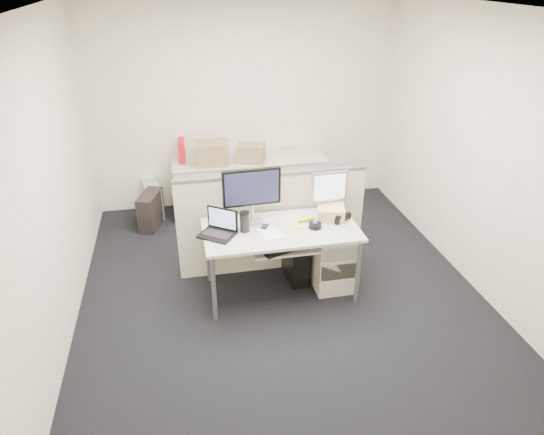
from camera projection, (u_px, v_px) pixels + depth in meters
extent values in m
cube|color=black|center=(280.00, 290.00, 5.02)|extent=(4.00, 4.50, 0.01)
cube|color=white|center=(283.00, 7.00, 3.77)|extent=(4.00, 4.50, 0.01)
cube|color=silver|center=(245.00, 106.00, 6.35)|extent=(4.00, 0.02, 2.70)
cube|color=silver|center=(377.00, 332.00, 2.44)|extent=(4.00, 0.02, 2.70)
cube|color=silver|center=(48.00, 186.00, 4.05)|extent=(0.02, 4.50, 2.70)
cube|color=silver|center=(481.00, 154.00, 4.75)|extent=(0.02, 4.50, 2.70)
cube|color=#BBB8AF|center=(281.00, 230.00, 4.69)|extent=(1.50, 0.75, 0.03)
cylinder|color=slate|center=(214.00, 289.00, 4.45)|extent=(0.04, 0.04, 0.70)
cylinder|color=slate|center=(208.00, 252.00, 5.02)|extent=(0.04, 0.04, 0.70)
cylinder|color=slate|center=(358.00, 272.00, 4.70)|extent=(0.04, 0.04, 0.70)
cylinder|color=slate|center=(337.00, 239.00, 5.26)|extent=(0.04, 0.04, 0.70)
cube|color=#BBB8AF|center=(285.00, 248.00, 4.58)|extent=(0.62, 0.32, 0.02)
cube|color=beige|center=(331.00, 255.00, 5.01)|extent=(0.40, 0.55, 0.65)
cube|color=beige|center=(272.00, 224.00, 5.15)|extent=(2.00, 0.06, 1.10)
cube|color=beige|center=(250.00, 185.00, 6.53)|extent=(2.00, 0.60, 0.72)
cube|color=black|center=(252.00, 196.00, 4.66)|extent=(0.58, 0.24, 0.57)
cube|color=#B7B7BC|center=(329.00, 194.00, 4.86)|extent=(0.38, 0.20, 0.45)
cube|color=black|center=(216.00, 225.00, 4.50)|extent=(0.40, 0.38, 0.24)
cylinder|color=black|center=(315.00, 226.00, 4.69)|extent=(0.15, 0.15, 0.05)
cube|color=black|center=(338.00, 216.00, 4.84)|extent=(0.27, 0.25, 0.07)
cube|color=white|center=(270.00, 233.00, 4.59)|extent=(0.25, 0.29, 0.01)
cube|color=#E5EB4A|center=(299.00, 226.00, 4.71)|extent=(0.11, 0.11, 0.01)
cylinder|color=black|center=(245.00, 222.00, 4.60)|extent=(0.09, 0.09, 0.19)
ellipsoid|color=gold|center=(306.00, 219.00, 4.81)|extent=(0.21, 0.09, 0.04)
cube|color=black|center=(265.00, 227.00, 4.70)|extent=(0.10, 0.12, 0.01)
cube|color=tan|center=(331.00, 210.00, 4.89)|extent=(0.35, 0.40, 0.13)
cube|color=black|center=(285.00, 248.00, 4.53)|extent=(0.48, 0.30, 0.02)
cube|color=black|center=(295.00, 261.00, 5.13)|extent=(0.20, 0.45, 0.41)
cube|color=black|center=(151.00, 210.00, 6.16)|extent=(0.33, 0.52, 0.45)
cube|color=#B7B7BC|center=(153.00, 199.00, 6.45)|extent=(0.28, 0.50, 0.44)
cube|color=#9B765A|center=(212.00, 154.00, 6.11)|extent=(0.43, 0.33, 0.31)
cube|color=#9B765A|center=(251.00, 154.00, 6.20)|extent=(0.42, 0.37, 0.25)
cube|color=red|center=(182.00, 151.00, 6.23)|extent=(0.09, 0.32, 0.29)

